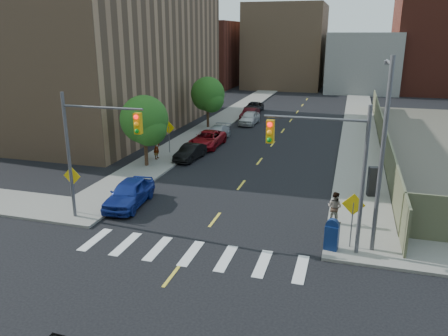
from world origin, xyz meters
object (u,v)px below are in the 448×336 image
Objects in this scene: parked_car_red at (207,139)px; parked_car_silver at (217,133)px; payphone at (373,181)px; pedestrian_east at (335,207)px; parked_car_black at (190,152)px; parked_car_maroon at (250,114)px; parked_car_grey at (254,107)px; parked_car_white at (249,118)px; mailbox at (332,235)px; parked_car_blue at (129,193)px; pedestrian_west at (157,147)px.

parked_car_red is 1.14× the size of parked_car_silver.
pedestrian_east is (-2.06, -4.79, -0.07)m from payphone.
parked_car_black is 0.94× the size of parked_car_maroon.
payphone is (13.88, -4.87, 0.45)m from parked_car_black.
parked_car_black is 0.84× the size of parked_car_grey.
parked_car_silver is 1.11× the size of parked_car_maroon.
parked_car_black is at bearing -93.61° from parked_car_white.
parked_car_black is 17.48m from mailbox.
mailbox is 3.19m from pedestrian_east.
parked_car_white is (1.30, 25.79, -0.04)m from parked_car_blue.
parked_car_red is 2.93m from parked_car_silver.
parked_car_black is 14.72m from payphone.
parked_car_red is at bearing -25.41° from pedestrian_east.
parked_car_blue reaches higher than parked_car_maroon.
pedestrian_east reaches higher than parked_car_red.
parked_car_blue reaches higher than parked_car_black.
payphone is 16.85m from pedestrian_west.
payphone is at bearing 85.19° from mailbox.
parked_car_silver is (0.00, 2.93, -0.06)m from parked_car_red.
pedestrian_west reaches higher than pedestrian_east.
mailbox is at bearing -68.42° from parked_car_white.
parked_car_black is 0.85× the size of parked_car_silver.
mailbox reaches higher than parked_car_black.
payphone is (13.88, -12.23, 0.42)m from parked_car_silver.
payphone reaches higher than parked_car_white.
parked_car_white is at bearing 90.97° from parked_car_black.
parked_car_maroon is at bearing 106.42° from payphone.
mailbox is 8.24m from payphone.
parked_car_red is 1.26× the size of parked_car_maroon.
parked_car_white is 2.93m from parked_car_maroon.
pedestrian_west is (-2.51, -24.62, 0.47)m from parked_car_grey.
pedestrian_west is (-14.36, 11.91, 0.21)m from mailbox.
mailbox is at bearing -66.48° from parked_car_maroon.
pedestrian_west is (-3.19, -19.33, 0.43)m from parked_car_maroon.
parked_car_red is at bearing -88.96° from parked_car_maroon.
parked_car_white is at bearing -74.01° from parked_car_maroon.
pedestrian_west is at bearing -153.57° from parked_car_black.
parked_car_black is (0.00, 10.28, -0.16)m from parked_car_blue.
pedestrian_east is at bearing -66.15° from parked_car_white.
parked_car_maroon is (0.68, 11.02, 0.02)m from parked_car_silver.
pedestrian_west reaches higher than parked_car_maroon.
parked_car_black is at bearing -73.87° from pedestrian_west.
parked_car_maroon is at bearing 87.32° from parked_car_silver.
parked_car_blue is 1.02× the size of parked_car_grey.
parked_car_silver is at bearing 125.46° from payphone.
parked_car_maroon is 0.89× the size of parked_car_grey.
mailbox is 0.82× the size of payphone.
parked_car_black is at bearing -14.67° from pedestrian_east.
parked_car_blue is 2.69× the size of pedestrian_east.
parked_car_red is (0.00, 14.70, -0.07)m from parked_car_blue.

